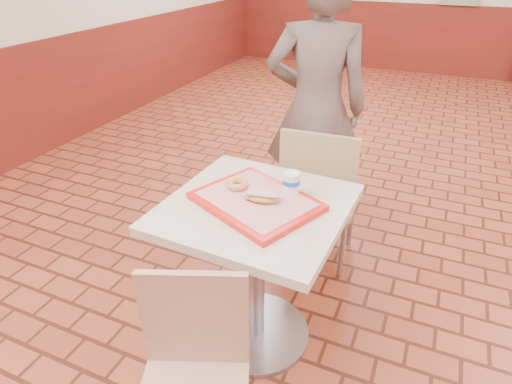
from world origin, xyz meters
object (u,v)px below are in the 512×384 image
at_px(chair_main_front, 193,373).
at_px(long_john_donut, 262,197).
at_px(serving_tray, 256,201).
at_px(ring_donut, 237,184).
at_px(paper_cup, 291,182).
at_px(chair_main_back, 319,192).
at_px(customer, 316,109).
at_px(main_table, 256,252).

distance_m(chair_main_front, long_john_donut, 0.71).
xyz_separation_m(serving_tray, ring_donut, (-0.11, 0.05, 0.03)).
relative_size(long_john_donut, paper_cup, 1.66).
xyz_separation_m(chair_main_back, customer, (-0.16, 0.37, 0.35)).
bearing_deg(ring_donut, paper_cup, 13.89).
distance_m(chair_main_front, customer, 1.72).
xyz_separation_m(main_table, customer, (-0.06, 1.06, 0.33)).
xyz_separation_m(customer, long_john_donut, (0.09, -1.08, -0.02)).
xyz_separation_m(chair_main_back, serving_tray, (-0.10, -0.69, 0.29)).
bearing_deg(chair_main_back, chair_main_front, 83.49).
xyz_separation_m(main_table, serving_tray, (-0.00, -0.00, 0.27)).
height_order(chair_main_front, ring_donut, ring_donut).
relative_size(main_table, chair_main_front, 0.96).
distance_m(serving_tray, long_john_donut, 0.05).
bearing_deg(customer, paper_cup, 83.63).
distance_m(customer, ring_donut, 1.01).
bearing_deg(chair_main_back, customer, -70.88).
relative_size(customer, paper_cup, 18.70).
distance_m(customer, paper_cup, 0.97).
distance_m(main_table, serving_tray, 0.27).
relative_size(chair_main_front, paper_cup, 8.88).
distance_m(long_john_donut, paper_cup, 0.15).
height_order(chair_main_front, serving_tray, chair_main_front).
bearing_deg(long_john_donut, chair_main_back, 84.64).
bearing_deg(chair_main_back, serving_tray, 78.31).
relative_size(chair_main_front, long_john_donut, 5.36).
height_order(customer, ring_donut, customer).
relative_size(customer, long_john_donut, 11.30).
bearing_deg(chair_main_front, paper_cup, 61.69).
distance_m(chair_main_back, customer, 0.54).
bearing_deg(ring_donut, serving_tray, -25.89).
bearing_deg(customer, ring_donut, 70.16).
xyz_separation_m(chair_main_front, customer, (-0.09, 1.67, 0.40)).
distance_m(main_table, paper_cup, 0.37).
relative_size(chair_main_front, ring_donut, 8.42).
distance_m(main_table, customer, 1.11).
distance_m(main_table, ring_donut, 0.33).
distance_m(serving_tray, paper_cup, 0.17).
height_order(customer, long_john_donut, customer).
height_order(chair_main_back, customer, customer).
height_order(main_table, long_john_donut, long_john_donut).
height_order(chair_main_back, serving_tray, chair_main_back).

